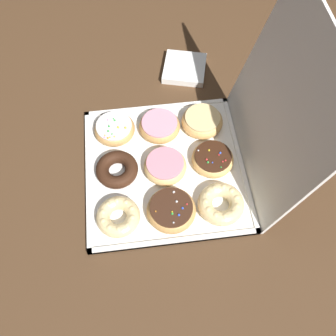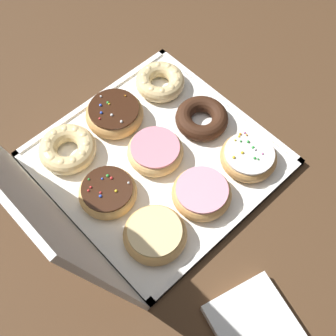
{
  "view_description": "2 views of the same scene",
  "coord_description": "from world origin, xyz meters",
  "views": [
    {
      "loc": [
        0.48,
        -0.05,
        0.87
      ],
      "look_at": [
        0.01,
        0.01,
        0.03
      ],
      "focal_mm": 38.98,
      "sensor_mm": 36.0,
      "label": 1
    },
    {
      "loc": [
        -0.38,
        0.33,
        0.82
      ],
      "look_at": [
        -0.04,
        0.01,
        0.03
      ],
      "focal_mm": 49.82,
      "sensor_mm": 36.0,
      "label": 2
    }
  ],
  "objects": [
    {
      "name": "ground_plane",
      "position": [
        0.0,
        0.0,
        0.0
      ],
      "size": [
        3.0,
        3.0,
        0.0
      ],
      "primitive_type": "plane",
      "color": "#4C331E"
    },
    {
      "name": "pink_frosted_donut_4",
      "position": [
        0.01,
        0.0,
        0.03
      ],
      "size": [
        0.11,
        0.11,
        0.04
      ],
      "color": "#E5B770",
      "rests_on": "donut_box"
    },
    {
      "name": "napkin_stack",
      "position": [
        -0.35,
        0.11,
        0.01
      ],
      "size": [
        0.16,
        0.16,
        0.02
      ],
      "primitive_type": "cube",
      "rotation": [
        0.0,
        0.0,
        -0.26
      ],
      "color": "white",
      "rests_on": "ground"
    },
    {
      "name": "sprinkle_donut_5",
      "position": [
        0.13,
        -0.0,
        0.03
      ],
      "size": [
        0.12,
        0.12,
        0.04
      ],
      "color": "tan",
      "rests_on": "donut_box"
    },
    {
      "name": "cruller_donut_8",
      "position": [
        0.13,
        0.13,
        0.03
      ],
      "size": [
        0.12,
        0.12,
        0.04
      ],
      "color": "#EACC8C",
      "rests_on": "donut_box"
    },
    {
      "name": "glazed_ring_donut_6",
      "position": [
        -0.13,
        0.12,
        0.03
      ],
      "size": [
        0.12,
        0.12,
        0.04
      ],
      "color": "tan",
      "rests_on": "donut_box"
    },
    {
      "name": "chocolate_cake_ring_donut_1",
      "position": [
        -0.0,
        -0.13,
        0.03
      ],
      "size": [
        0.11,
        0.11,
        0.03
      ],
      "color": "#381E11",
      "rests_on": "donut_box"
    },
    {
      "name": "sprinkle_donut_7",
      "position": [
        0.0,
        0.13,
        0.03
      ],
      "size": [
        0.11,
        0.11,
        0.04
      ],
      "color": "tan",
      "rests_on": "donut_box"
    },
    {
      "name": "cruller_donut_2",
      "position": [
        0.13,
        -0.13,
        0.03
      ],
      "size": [
        0.11,
        0.11,
        0.04
      ],
      "color": "#EACC8C",
      "rests_on": "donut_box"
    },
    {
      "name": "donut_box",
      "position": [
        0.0,
        0.0,
        0.01
      ],
      "size": [
        0.42,
        0.42,
        0.01
      ],
      "color": "white",
      "rests_on": "ground"
    },
    {
      "name": "sprinkle_donut_0",
      "position": [
        -0.13,
        -0.13,
        0.03
      ],
      "size": [
        0.11,
        0.11,
        0.04
      ],
      "color": "tan",
      "rests_on": "donut_box"
    },
    {
      "name": "pink_frosted_donut_3",
      "position": [
        -0.12,
        0.0,
        0.03
      ],
      "size": [
        0.12,
        0.12,
        0.04
      ],
      "color": "tan",
      "rests_on": "donut_box"
    },
    {
      "name": "box_lid_open",
      "position": [
        0.0,
        0.26,
        0.22
      ],
      "size": [
        0.42,
        0.1,
        0.44
      ],
      "primitive_type": "cube",
      "rotation": [
        1.37,
        0.0,
        0.0
      ],
      "color": "white",
      "rests_on": "ground"
    }
  ]
}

